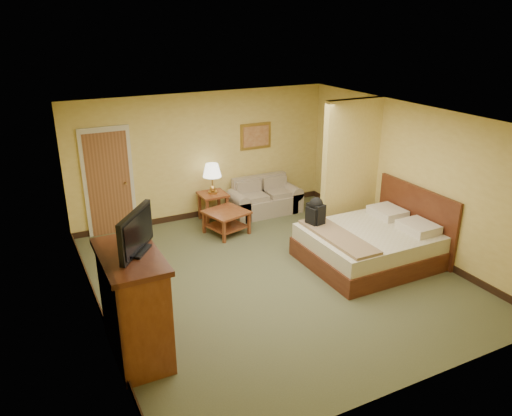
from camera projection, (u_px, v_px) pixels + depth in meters
floor at (273, 276)px, 8.18m from camera, size 6.00×6.00×0.00m
ceiling at (275, 118)px, 7.25m from camera, size 6.00×6.00×0.00m
back_wall at (204, 156)px, 10.21m from camera, size 5.50×0.02×2.60m
left_wall at (91, 234)px, 6.56m from camera, size 0.02×6.00×2.60m
right_wall at (409, 177)px, 8.87m from camera, size 0.02×6.00×2.60m
partition at (350, 168)px, 9.39m from camera, size 1.20×0.15×2.60m
door at (109, 182)px, 9.46m from camera, size 0.94×0.16×2.10m
baseboard at (206, 212)px, 10.65m from camera, size 5.50×0.02×0.12m
loveseat at (264, 202)px, 10.73m from camera, size 1.53×0.71×0.77m
side_table at (213, 203)px, 10.26m from camera, size 0.54×0.54×0.60m
table_lamp at (212, 171)px, 10.02m from camera, size 0.38×0.38×0.62m
coffee_table at (226, 218)px, 9.66m from camera, size 0.89×0.89×0.47m
wall_picture at (256, 136)px, 10.58m from camera, size 0.71×0.04×0.55m
dresser at (134, 305)px, 6.07m from camera, size 0.68×1.30×1.39m
tv at (136, 233)px, 5.77m from camera, size 0.56×0.70×0.51m
bed at (374, 243)px, 8.58m from camera, size 2.21×1.88×1.21m
backpack at (316, 211)px, 8.54m from camera, size 0.26×0.33×0.51m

